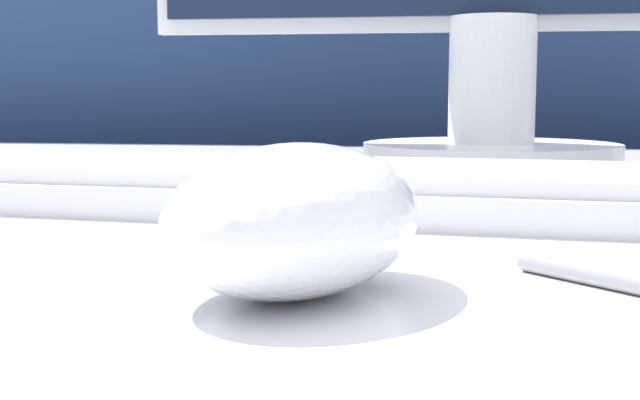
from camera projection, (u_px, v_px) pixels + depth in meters
name	position (u px, v px, depth m)	size (l,w,h in m)	color
partition_panel	(423.00, 266.00, 1.16)	(5.00, 0.03, 1.11)	navy
computer_mouse_near	(304.00, 219.00, 0.27)	(0.10, 0.12, 0.05)	white
keyboard	(337.00, 188.00, 0.48)	(0.44, 0.18, 0.02)	silver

